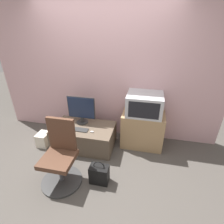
{
  "coord_description": "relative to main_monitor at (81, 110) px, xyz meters",
  "views": [
    {
      "loc": [
        0.82,
        -1.79,
        2.14
      ],
      "look_at": [
        0.22,
        0.95,
        0.67
      ],
      "focal_mm": 28.0,
      "sensor_mm": 36.0,
      "label": 1
    }
  ],
  "objects": [
    {
      "name": "cardboard_box_lower",
      "position": [
        -0.7,
        -0.3,
        -0.56
      ],
      "size": [
        0.21,
        0.25,
        0.26
      ],
      "color": "beige",
      "rests_on": "ground_plane"
    },
    {
      "name": "mouse",
      "position": [
        0.28,
        -0.29,
        -0.25
      ],
      "size": [
        0.07,
        0.04,
        0.03
      ],
      "color": "silver",
      "rests_on": "desk"
    },
    {
      "name": "main_monitor",
      "position": [
        0.0,
        0.0,
        0.0
      ],
      "size": [
        0.52,
        0.22,
        0.52
      ],
      "color": "#2D2D2D",
      "rests_on": "desk"
    },
    {
      "name": "ground_plane",
      "position": [
        0.34,
        -0.89,
        -0.69
      ],
      "size": [
        12.0,
        12.0,
        0.0
      ],
      "primitive_type": "plane",
      "color": "#4C4742"
    },
    {
      "name": "keyboard",
      "position": [
        0.02,
        -0.26,
        -0.26
      ],
      "size": [
        0.36,
        0.12,
        0.01
      ],
      "color": "#2D2D2D",
      "rests_on": "desk"
    },
    {
      "name": "side_stand",
      "position": [
        1.13,
        0.13,
        -0.36
      ],
      "size": [
        0.76,
        0.48,
        0.66
      ],
      "color": "#A37F56",
      "rests_on": "ground_plane"
    },
    {
      "name": "wall_back",
      "position": [
        0.34,
        0.44,
        0.61
      ],
      "size": [
        4.4,
        0.05,
        2.6
      ],
      "color": "#CC9EA3",
      "rests_on": "ground_plane"
    },
    {
      "name": "desk",
      "position": [
        0.07,
        -0.15,
        -0.48
      ],
      "size": [
        1.11,
        0.66,
        0.42
      ],
      "color": "brown",
      "rests_on": "ground_plane"
    },
    {
      "name": "handbag",
      "position": [
        0.58,
        -0.92,
        -0.54
      ],
      "size": [
        0.27,
        0.17,
        0.39
      ],
      "color": "black",
      "rests_on": "ground_plane"
    },
    {
      "name": "crt_tv",
      "position": [
        1.13,
        0.16,
        0.16
      ],
      "size": [
        0.62,
        0.54,
        0.37
      ],
      "color": "#B7B7BC",
      "rests_on": "side_stand"
    },
    {
      "name": "office_chair",
      "position": [
        0.04,
        -0.98,
        -0.3
      ],
      "size": [
        0.6,
        0.6,
        0.98
      ],
      "color": "#333333",
      "rests_on": "ground_plane"
    }
  ]
}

